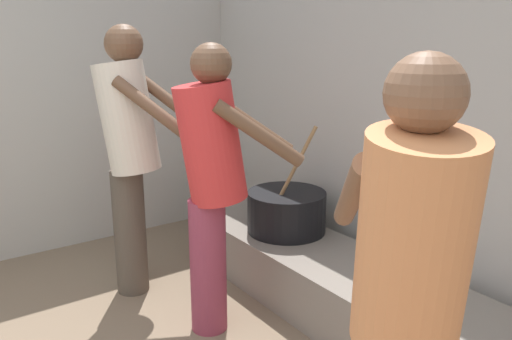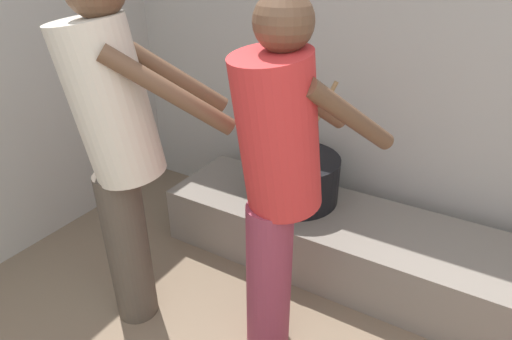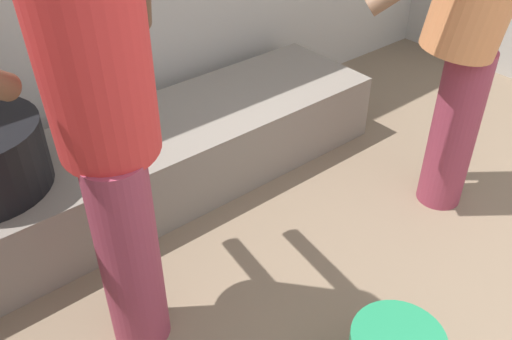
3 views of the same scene
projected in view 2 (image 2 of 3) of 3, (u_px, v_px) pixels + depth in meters
name	position (u px, v px, depth m)	size (l,w,h in m)	color
block_enclosure_rear	(490.00, 87.00, 2.20)	(4.97, 0.20, 2.07)	#ADA8A0
hearth_ledge	(385.00, 255.00, 2.33)	(2.59, 0.60, 0.34)	slate
cooking_pot_main	(295.00, 178.00, 2.48)	(0.52, 0.52, 0.72)	black
cook_in_red_shirt	(278.00, 174.00, 1.64)	(0.58, 0.73, 1.57)	#8C3347
cook_in_cream_shirt	(118.00, 142.00, 1.77)	(0.73, 0.69, 1.66)	#4C4238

